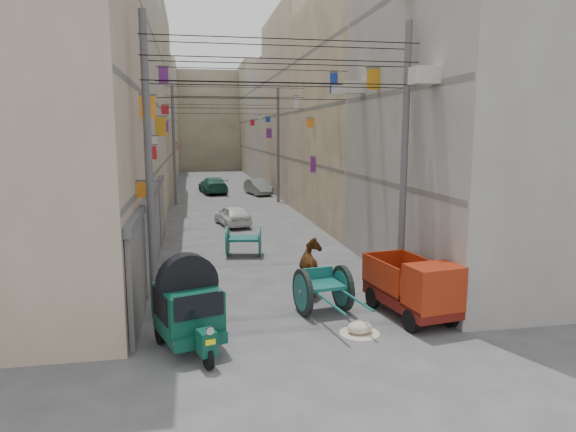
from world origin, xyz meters
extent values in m
plane|color=#454547|center=(0.00, 0.00, 0.00)|extent=(140.00, 140.00, 0.00)
cube|color=#65615A|center=(-4.12, 8.00, 3.20)|extent=(0.25, 9.80, 0.18)
cube|color=#65615A|center=(-4.12, 8.00, 6.20)|extent=(0.25, 9.80, 0.18)
cube|color=#A49E8D|center=(-8.00, 19.00, 6.00)|extent=(8.00, 12.00, 12.00)
cube|color=#65615A|center=(-4.12, 19.00, 3.20)|extent=(0.25, 11.76, 0.18)
cube|color=#65615A|center=(-4.12, 19.00, 6.20)|extent=(0.25, 11.76, 0.18)
cube|color=#65615A|center=(-4.12, 19.00, 9.20)|extent=(0.25, 11.76, 0.18)
cube|color=#B1A98B|center=(-8.00, 32.00, 7.00)|extent=(8.00, 14.00, 14.00)
cube|color=#65615A|center=(-4.12, 32.00, 3.20)|extent=(0.25, 13.72, 0.18)
cube|color=#65615A|center=(-4.12, 32.00, 6.20)|extent=(0.25, 13.72, 0.18)
cube|color=#65615A|center=(-4.12, 32.00, 9.20)|extent=(0.25, 13.72, 0.18)
cube|color=#A09C96|center=(-8.00, 46.00, 5.90)|extent=(8.00, 14.00, 11.80)
cube|color=#65615A|center=(-4.12, 46.00, 3.20)|extent=(0.25, 13.72, 0.18)
cube|color=#65615A|center=(-4.12, 46.00, 6.20)|extent=(0.25, 13.72, 0.18)
cube|color=#65615A|center=(-4.12, 46.00, 9.20)|extent=(0.25, 13.72, 0.18)
cube|color=#C9B78B|center=(-8.00, 59.00, 6.75)|extent=(8.00, 12.00, 13.50)
cube|color=#65615A|center=(-4.12, 59.00, 3.20)|extent=(0.25, 11.76, 0.18)
cube|color=#65615A|center=(-4.12, 59.00, 6.20)|extent=(0.25, 11.76, 0.18)
cube|color=#65615A|center=(-4.12, 59.00, 9.20)|extent=(0.25, 11.76, 0.18)
cube|color=#A09C96|center=(8.00, 8.00, 6.50)|extent=(8.00, 10.00, 13.00)
cube|color=#65615A|center=(4.12, 8.00, 3.20)|extent=(0.25, 9.80, 0.18)
cube|color=#65615A|center=(4.12, 8.00, 6.20)|extent=(0.25, 9.80, 0.18)
cube|color=#C9B78B|center=(8.00, 19.00, 6.00)|extent=(8.00, 12.00, 12.00)
cube|color=#65615A|center=(4.12, 19.00, 3.20)|extent=(0.25, 11.76, 0.18)
cube|color=#65615A|center=(4.12, 19.00, 6.20)|extent=(0.25, 11.76, 0.18)
cube|color=#65615A|center=(4.12, 19.00, 9.20)|extent=(0.25, 11.76, 0.18)
cube|color=tan|center=(8.00, 32.00, 7.00)|extent=(8.00, 14.00, 14.00)
cube|color=#65615A|center=(4.12, 32.00, 3.20)|extent=(0.25, 13.72, 0.18)
cube|color=#65615A|center=(4.12, 32.00, 6.20)|extent=(0.25, 13.72, 0.18)
cube|color=#65615A|center=(4.12, 32.00, 9.20)|extent=(0.25, 13.72, 0.18)
cube|color=#A49E8D|center=(8.00, 46.00, 5.90)|extent=(8.00, 14.00, 11.80)
cube|color=#65615A|center=(4.12, 46.00, 3.20)|extent=(0.25, 13.72, 0.18)
cube|color=#65615A|center=(4.12, 46.00, 6.20)|extent=(0.25, 13.72, 0.18)
cube|color=#65615A|center=(4.12, 46.00, 9.20)|extent=(0.25, 13.72, 0.18)
cube|color=#B1A98B|center=(8.00, 59.00, 6.75)|extent=(8.00, 12.00, 13.50)
cube|color=#65615A|center=(4.12, 59.00, 3.20)|extent=(0.25, 11.76, 0.18)
cube|color=#65615A|center=(4.12, 59.00, 6.20)|extent=(0.25, 11.76, 0.18)
cube|color=#65615A|center=(4.12, 59.00, 9.20)|extent=(0.25, 11.76, 0.18)
cube|color=#B1A98B|center=(0.00, 66.00, 6.50)|extent=(22.00, 10.00, 13.00)
cube|color=#49494D|center=(-3.92, 4.80, 1.30)|extent=(0.12, 3.00, 2.60)
cube|color=#545457|center=(-3.90, 4.80, 2.75)|extent=(0.18, 3.20, 0.25)
cube|color=#49494D|center=(-3.92, 8.50, 1.30)|extent=(0.12, 3.00, 2.60)
cube|color=#545457|center=(-3.90, 8.50, 2.75)|extent=(0.18, 3.20, 0.25)
cube|color=#49494D|center=(-3.92, 12.20, 1.30)|extent=(0.12, 3.00, 2.60)
cube|color=#545457|center=(-3.90, 12.20, 2.75)|extent=(0.18, 3.20, 0.25)
cube|color=#49494D|center=(-3.92, 16.00, 1.30)|extent=(0.12, 3.00, 2.60)
cube|color=#545457|center=(-3.90, 16.00, 2.75)|extent=(0.18, 3.20, 0.25)
cube|color=#1937B3|center=(3.81, 34.28, 5.98)|extent=(0.38, 0.08, 0.41)
cube|color=#6F2382|center=(-3.86, 41.61, 3.62)|extent=(0.27, 0.08, 0.71)
cube|color=orange|center=(-3.78, 6.43, 3.35)|extent=(0.44, 0.08, 0.42)
cube|color=orange|center=(-3.77, 15.80, 5.17)|extent=(0.45, 0.08, 0.84)
cube|color=red|center=(3.79, 44.88, 5.91)|extent=(0.41, 0.08, 0.59)
cube|color=red|center=(-3.81, 9.76, 4.24)|extent=(0.38, 0.08, 0.44)
cube|color=#6F2382|center=(3.78, 33.54, 4.85)|extent=(0.43, 0.08, 0.72)
cube|color=silver|center=(3.86, 39.62, 6.25)|extent=(0.28, 0.08, 0.44)
cube|color=#6F2382|center=(-3.76, 20.00, 7.85)|extent=(0.48, 0.08, 0.84)
cube|color=orange|center=(-3.85, 38.07, 3.67)|extent=(0.31, 0.08, 0.44)
cube|color=orange|center=(3.82, 19.02, 5.41)|extent=(0.35, 0.08, 0.45)
cube|color=silver|center=(3.83, 22.65, 6.65)|extent=(0.34, 0.08, 0.79)
cube|color=silver|center=(-3.86, 12.02, 4.50)|extent=(0.28, 0.08, 0.52)
cube|color=silver|center=(-3.86, 29.62, 6.26)|extent=(0.28, 0.08, 0.74)
cube|color=#6F2382|center=(3.87, 18.51, 3.22)|extent=(0.26, 0.08, 0.80)
cube|color=orange|center=(3.83, 9.37, 6.69)|extent=(0.34, 0.08, 0.55)
cube|color=orange|center=(-3.76, 8.55, 5.67)|extent=(0.47, 0.08, 0.67)
cube|color=red|center=(-3.80, 21.15, 6.14)|extent=(0.40, 0.08, 0.47)
cube|color=#6F2382|center=(-3.84, 21.66, 5.24)|extent=(0.32, 0.08, 0.55)
cube|color=silver|center=(3.76, 13.74, 6.73)|extent=(0.47, 0.08, 0.35)
cube|color=#1937B3|center=(3.84, 14.58, 7.07)|extent=(0.32, 0.08, 0.89)
cube|color=orange|center=(3.78, 9.29, 6.73)|extent=(0.44, 0.08, 0.69)
cube|color=orange|center=(-4.06, 6.00, 3.00)|extent=(0.10, 3.20, 0.80)
cube|color=#0B7C76|center=(-4.06, 15.00, 3.00)|extent=(0.10, 3.20, 0.80)
cube|color=red|center=(-4.06, 27.00, 3.00)|extent=(0.10, 3.20, 0.80)
cube|color=orange|center=(-4.06, 39.00, 3.00)|extent=(0.10, 3.20, 0.80)
cube|color=orange|center=(4.06, 6.00, 3.00)|extent=(0.10, 3.20, 0.80)
cube|color=#0B7C76|center=(4.06, 15.00, 3.00)|extent=(0.10, 3.20, 0.80)
cube|color=red|center=(4.06, 27.00, 3.00)|extent=(0.10, 3.20, 0.80)
cube|color=silver|center=(4.06, 39.00, 3.00)|extent=(0.10, 3.20, 0.80)
cube|color=beige|center=(3.65, 5.00, 6.40)|extent=(0.70, 0.55, 0.45)
cube|color=beige|center=(3.65, 11.00, 6.60)|extent=(0.70, 0.55, 0.45)
cylinder|color=#545457|center=(-3.60, 6.00, 4.00)|extent=(0.20, 0.20, 8.00)
cylinder|color=#545457|center=(3.60, 6.00, 4.00)|extent=(0.20, 0.20, 8.00)
cylinder|color=#545457|center=(-3.60, 28.00, 4.00)|extent=(0.20, 0.20, 8.00)
cylinder|color=#545457|center=(3.60, 28.00, 4.00)|extent=(0.20, 0.20, 8.00)
cylinder|color=black|center=(0.00, 5.50, 6.20)|extent=(7.40, 0.02, 0.02)
cylinder|color=black|center=(0.00, 5.50, 6.80)|extent=(7.40, 0.02, 0.02)
cylinder|color=black|center=(0.00, 5.50, 7.30)|extent=(7.40, 0.02, 0.02)
cylinder|color=black|center=(0.00, 6.50, 6.20)|extent=(7.40, 0.02, 0.02)
cylinder|color=black|center=(0.00, 6.50, 6.80)|extent=(7.40, 0.02, 0.02)
cylinder|color=black|center=(0.00, 6.50, 7.30)|extent=(7.40, 0.02, 0.02)
cylinder|color=black|center=(0.00, 12.00, 6.20)|extent=(7.40, 0.02, 0.02)
cylinder|color=black|center=(0.00, 12.00, 6.80)|extent=(7.40, 0.02, 0.02)
cylinder|color=black|center=(0.00, 12.00, 7.30)|extent=(7.40, 0.02, 0.02)
cylinder|color=black|center=(0.00, 20.00, 6.20)|extent=(7.40, 0.02, 0.02)
cylinder|color=black|center=(0.00, 20.00, 6.80)|extent=(7.40, 0.02, 0.02)
cylinder|color=black|center=(0.00, 20.00, 7.30)|extent=(7.40, 0.02, 0.02)
cylinder|color=black|center=(0.00, 28.00, 6.20)|extent=(7.40, 0.02, 0.02)
cylinder|color=black|center=(0.00, 28.00, 6.80)|extent=(7.40, 0.02, 0.02)
cylinder|color=black|center=(0.00, 28.00, 7.30)|extent=(7.40, 0.02, 0.02)
cylinder|color=black|center=(-2.27, 2.16, 0.27)|extent=(0.27, 0.54, 0.53)
cylinder|color=black|center=(-3.33, 3.72, 0.27)|extent=(0.27, 0.54, 0.53)
cylinder|color=black|center=(-2.34, 4.04, 0.27)|extent=(0.27, 0.54, 0.53)
cube|color=#0B4131|center=(-2.66, 3.34, 0.46)|extent=(1.69, 2.09, 0.27)
cube|color=#0B4131|center=(-2.29, 2.21, 0.57)|extent=(0.45, 0.51, 0.52)
cylinder|color=silver|center=(-2.22, 2.00, 0.90)|extent=(0.18, 0.10, 0.17)
cube|color=#F0F00D|center=(-2.21, 1.98, 0.67)|extent=(0.21, 0.09, 0.11)
cube|color=#0B4131|center=(-2.67, 3.38, 1.00)|extent=(1.68, 1.92, 0.90)
cube|color=black|center=(-2.42, 2.60, 1.24)|extent=(1.06, 0.39, 0.52)
cube|color=black|center=(-3.27, 3.19, 1.09)|extent=(0.39, 1.10, 0.62)
cube|color=black|center=(-2.08, 3.58, 1.09)|extent=(0.39, 1.10, 0.62)
cube|color=silver|center=(-2.41, 2.57, 0.52)|extent=(1.14, 0.42, 0.06)
cylinder|color=black|center=(0.37, 4.96, 0.64)|extent=(0.33, 1.28, 1.28)
cylinder|color=#145751|center=(0.37, 4.96, 0.64)|extent=(0.31, 1.01, 1.00)
cylinder|color=#545457|center=(0.37, 4.96, 0.64)|extent=(0.22, 0.19, 0.16)
cylinder|color=black|center=(1.54, 5.14, 0.64)|extent=(0.33, 1.28, 1.28)
cylinder|color=#145751|center=(1.54, 5.14, 0.64)|extent=(0.31, 1.01, 1.00)
cylinder|color=#545457|center=(1.54, 5.14, 0.64)|extent=(0.22, 0.19, 0.16)
cylinder|color=#545457|center=(0.95, 5.05, 0.64)|extent=(1.23, 0.26, 0.07)
cube|color=#145751|center=(0.95, 5.05, 0.80)|extent=(1.10, 1.14, 0.09)
cube|color=#145751|center=(0.88, 5.50, 1.00)|extent=(0.96, 0.22, 0.32)
cylinder|color=#145751|center=(0.77, 3.87, 0.73)|extent=(0.38, 2.08, 0.06)
cylinder|color=#145751|center=(1.49, 3.98, 0.73)|extent=(0.38, 2.08, 0.06)
cylinder|color=black|center=(2.75, 3.26, 0.29)|extent=(0.25, 0.60, 0.59)
cylinder|color=black|center=(2.45, 5.20, 0.29)|extent=(0.25, 0.60, 0.59)
cylinder|color=black|center=(3.89, 3.44, 0.29)|extent=(0.25, 0.60, 0.59)
cylinder|color=black|center=(3.59, 5.37, 0.29)|extent=(0.25, 0.60, 0.59)
cube|color=#53100B|center=(3.17, 4.32, 0.49)|extent=(1.73, 3.10, 0.31)
cube|color=maroon|center=(3.33, 3.31, 1.11)|extent=(1.42, 1.12, 1.11)
cube|color=black|center=(3.39, 2.90, 1.20)|extent=(1.15, 0.23, 0.49)
cube|color=#53100B|center=(3.10, 4.80, 0.73)|extent=(1.62, 2.14, 0.11)
cube|color=maroon|center=(2.45, 4.70, 1.11)|extent=(0.36, 1.94, 0.76)
cube|color=maroon|center=(3.74, 4.90, 1.11)|extent=(0.36, 1.94, 0.76)
cube|color=maroon|center=(2.95, 5.75, 1.11)|extent=(1.33, 0.26, 0.76)
cylinder|color=#145751|center=(-1.15, 12.16, 0.60)|extent=(0.28, 1.20, 1.21)
cylinder|color=#145751|center=(0.13, 11.93, 0.60)|extent=(0.28, 1.20, 1.21)
cube|color=#145751|center=(-0.51, 12.05, 0.71)|extent=(1.32, 1.21, 0.09)
cylinder|color=#545457|center=(-0.51, 12.05, 0.60)|extent=(1.34, 0.31, 0.07)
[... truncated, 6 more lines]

